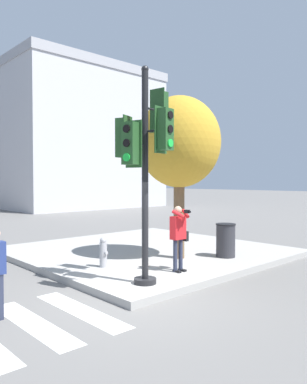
{
  "coord_description": "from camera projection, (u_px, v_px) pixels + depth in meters",
  "views": [
    {
      "loc": [
        -5.07,
        -6.06,
        2.54
      ],
      "look_at": [
        0.87,
        0.33,
        2.27
      ],
      "focal_mm": 35.0,
      "sensor_mm": 36.0,
      "label": 1
    }
  ],
  "objects": [
    {
      "name": "sidewalk_corner",
      "position": [
        147.0,
        251.0,
        12.9
      ],
      "size": [
        8.0,
        8.0,
        0.18
      ],
      "color": "#9E9B96",
      "rests_on": "ground_plane"
    },
    {
      "name": "traffic_signal_pole",
      "position": [
        145.0,
        151.0,
        8.44
      ],
      "size": [
        1.45,
        1.43,
        4.95
      ],
      "color": "black",
      "rests_on": "sidewalk_corner"
    },
    {
      "name": "trash_bin",
      "position": [
        226.0,
        240.0,
        11.52
      ],
      "size": [
        0.61,
        0.61,
        1.03
      ],
      "color": "#2D2D33",
      "rests_on": "sidewalk_corner"
    },
    {
      "name": "person_photographer",
      "position": [
        179.0,
        232.0,
        9.67
      ],
      "size": [
        0.58,
        0.54,
        1.7
      ],
      "color": "black",
      "rests_on": "sidewalk_corner"
    },
    {
      "name": "building_right",
      "position": [
        80.0,
        138.0,
        35.77
      ],
      "size": [
        14.13,
        9.56,
        13.07
      ],
      "color": "#BCBCC1",
      "rests_on": "ground_plane"
    },
    {
      "name": "street_tree",
      "position": [
        179.0,
        143.0,
        11.26
      ],
      "size": [
        2.5,
        2.5,
        4.9
      ],
      "color": "brown",
      "rests_on": "sidewalk_corner"
    },
    {
      "name": "ground_plane",
      "position": [
        134.0,
        300.0,
        7.96
      ],
      "size": [
        160.0,
        160.0,
        0.0
      ],
      "primitive_type": "plane",
      "color": "slate"
    },
    {
      "name": "fire_hydrant",
      "position": [
        103.0,
        252.0,
        10.16
      ],
      "size": [
        0.2,
        0.26,
        0.82
      ],
      "color": "#99999E",
      "rests_on": "sidewalk_corner"
    }
  ]
}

